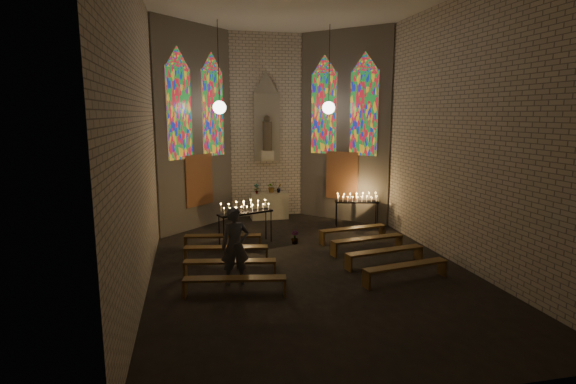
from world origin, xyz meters
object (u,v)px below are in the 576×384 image
(aisle_flower_pot, at_px, (295,237))
(votive_stand_left, at_px, (245,210))
(visitor, at_px, (235,246))
(altar, at_px, (269,206))
(votive_stand_right, at_px, (357,200))

(aisle_flower_pot, xyz_separation_m, votive_stand_left, (-1.49, 0.28, 0.89))
(votive_stand_left, distance_m, visitor, 3.24)
(altar, bearing_deg, aisle_flower_pot, -87.27)
(votive_stand_right, bearing_deg, aisle_flower_pot, -134.51)
(altar, distance_m, aisle_flower_pot, 3.58)
(votive_stand_left, height_order, votive_stand_right, votive_stand_left)
(votive_stand_left, relative_size, visitor, 0.96)
(visitor, bearing_deg, aisle_flower_pot, 51.46)
(altar, relative_size, votive_stand_left, 0.79)
(votive_stand_left, bearing_deg, visitor, -121.90)
(aisle_flower_pot, distance_m, votive_stand_left, 1.76)
(aisle_flower_pot, relative_size, visitor, 0.22)
(aisle_flower_pot, height_order, votive_stand_left, votive_stand_left)
(altar, bearing_deg, votive_stand_right, -33.01)
(votive_stand_left, relative_size, votive_stand_right, 1.12)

